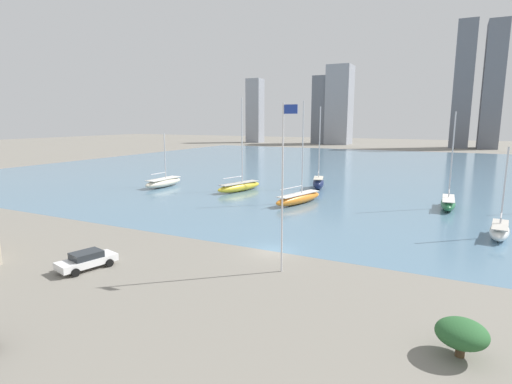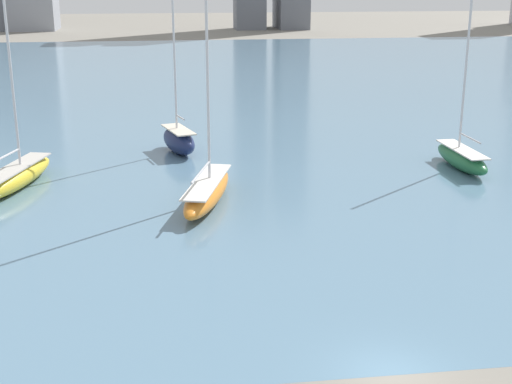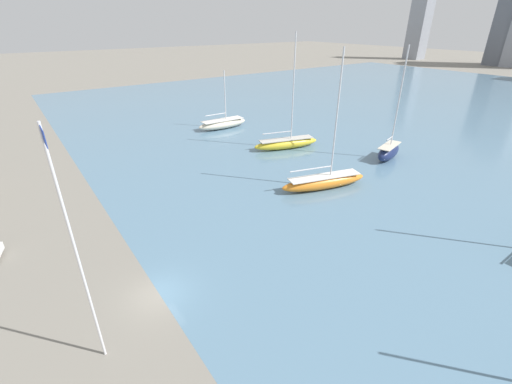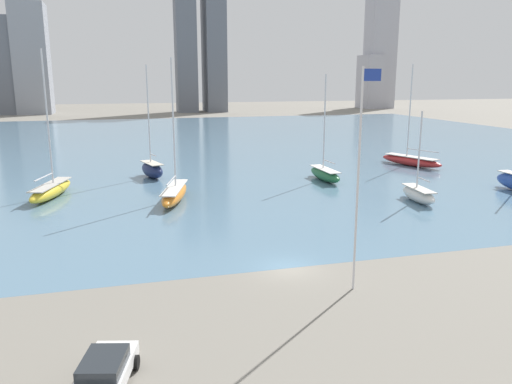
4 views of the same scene
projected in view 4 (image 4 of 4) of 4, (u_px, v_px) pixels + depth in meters
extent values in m
plane|color=gray|center=(288.00, 268.00, 35.03)|extent=(500.00, 500.00, 0.00)
cube|color=slate|center=(176.00, 145.00, 100.86)|extent=(180.00, 140.00, 0.00)
cylinder|color=silver|center=(358.00, 183.00, 30.12)|extent=(0.14, 0.14, 13.73)
cube|color=#1E3899|center=(373.00, 75.00, 28.86)|extent=(1.10, 0.03, 0.70)
cube|color=slate|center=(13.00, 66.00, 184.02)|extent=(13.52, 11.98, 35.06)
cube|color=#8E939E|center=(32.00, 59.00, 184.76)|extent=(11.94, 12.99, 40.03)
cube|color=slate|center=(185.00, 41.00, 192.99)|extent=(7.87, 8.95, 54.90)
cube|color=slate|center=(214.00, 43.00, 197.54)|extent=(7.85, 14.47, 53.64)
cube|color=#A8A8B2|center=(370.00, 82.00, 222.88)|extent=(7.69, 12.26, 23.22)
cube|color=#A8A8B2|center=(380.00, 46.00, 220.60)|extent=(11.64, 9.76, 54.73)
ellipsoid|color=yellow|center=(51.00, 191.00, 55.78)|extent=(4.72, 10.37, 1.53)
cube|color=#BCB7AD|center=(51.00, 184.00, 55.62)|extent=(3.87, 8.51, 0.10)
cube|color=#2D2D33|center=(51.00, 194.00, 55.88)|extent=(0.65, 1.81, 0.69)
cylinder|color=silver|center=(47.00, 117.00, 54.73)|extent=(0.18, 0.18, 14.65)
cylinder|color=silver|center=(44.00, 177.00, 53.86)|extent=(1.39, 4.48, 0.14)
ellipsoid|color=orange|center=(175.00, 194.00, 54.09)|extent=(4.80, 10.63, 1.56)
cube|color=silver|center=(174.00, 188.00, 53.92)|extent=(3.94, 8.71, 0.10)
cube|color=#2D2D33|center=(175.00, 198.00, 54.18)|extent=(0.67, 1.86, 0.70)
cylinder|color=silver|center=(173.00, 123.00, 53.17)|extent=(0.18, 0.18, 13.60)
cylinder|color=silver|center=(171.00, 180.00, 51.92)|extent=(1.56, 5.00, 0.14)
ellipsoid|color=#236B3D|center=(325.00, 175.00, 65.10)|extent=(2.04, 8.15, 1.57)
cube|color=silver|center=(325.00, 169.00, 64.94)|extent=(1.68, 6.68, 0.10)
cube|color=#2D2D33|center=(325.00, 178.00, 65.20)|extent=(0.19, 1.46, 0.70)
cylinder|color=silver|center=(325.00, 122.00, 64.16)|extent=(0.18, 0.18, 12.03)
cylinder|color=silver|center=(329.00, 162.00, 63.61)|extent=(0.21, 3.51, 0.14)
ellipsoid|color=white|center=(418.00, 195.00, 53.85)|extent=(2.52, 6.62, 1.52)
cube|color=#BCB7AD|center=(419.00, 188.00, 53.69)|extent=(2.07, 5.43, 0.10)
cube|color=#2D2D33|center=(418.00, 199.00, 53.94)|extent=(0.28, 1.17, 0.68)
cylinder|color=silver|center=(419.00, 150.00, 53.24)|extent=(0.18, 0.18, 8.18)
cylinder|color=silver|center=(423.00, 179.00, 52.61)|extent=(0.43, 2.69, 0.14)
ellipsoid|color=#B72828|center=(411.00, 161.00, 76.28)|extent=(5.83, 10.86, 1.44)
cube|color=#BCB7AD|center=(411.00, 157.00, 76.13)|extent=(4.78, 8.91, 0.10)
cube|color=#2D2D33|center=(411.00, 163.00, 76.37)|extent=(0.83, 1.87, 0.65)
cylinder|color=silver|center=(410.00, 111.00, 75.24)|extent=(0.18, 0.18, 13.66)
cylinder|color=silver|center=(423.00, 151.00, 74.32)|extent=(2.08, 5.26, 0.14)
ellipsoid|color=#19234C|center=(152.00, 170.00, 66.93)|extent=(3.56, 6.32, 2.06)
cube|color=beige|center=(152.00, 163.00, 66.71)|extent=(2.92, 5.18, 0.10)
cube|color=#2D2D33|center=(152.00, 174.00, 67.05)|extent=(0.45, 1.08, 0.93)
cylinder|color=silver|center=(148.00, 114.00, 65.66)|extent=(0.18, 0.18, 12.73)
cylinder|color=silver|center=(153.00, 155.00, 65.94)|extent=(0.72, 2.08, 0.14)
cube|color=white|center=(104.00, 376.00, 21.28)|extent=(3.07, 5.08, 0.60)
cube|color=#23282D|center=(103.00, 363.00, 21.15)|extent=(2.25, 2.73, 0.55)
cylinder|color=black|center=(92.00, 363.00, 22.76)|extent=(0.43, 0.73, 0.68)
cylinder|color=black|center=(136.00, 362.00, 22.79)|extent=(0.43, 0.73, 0.68)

